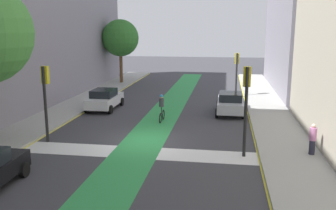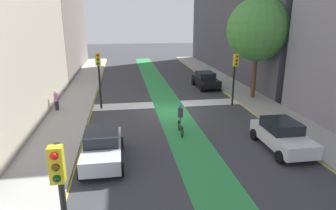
{
  "view_description": "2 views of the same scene",
  "coord_description": "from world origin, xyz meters",
  "px_view_note": "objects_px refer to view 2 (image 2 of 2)",
  "views": [
    {
      "loc": [
        4.26,
        -19.16,
        6.16
      ],
      "look_at": [
        0.69,
        3.49,
        1.32
      ],
      "focal_mm": 39.35,
      "sensor_mm": 36.0,
      "label": 1
    },
    {
      "loc": [
        3.56,
        20.93,
        6.91
      ],
      "look_at": [
        0.65,
        2.75,
        1.38
      ],
      "focal_mm": 31.45,
      "sensor_mm": 36.0,
      "label": 2
    }
  ],
  "objects_px": {
    "street_tree_near": "(258,30)",
    "traffic_signal_far_right": "(60,188)",
    "pedestrian_sidewalk_right_a": "(56,100)",
    "traffic_signal_near_left": "(235,70)",
    "car_black_left_near": "(206,80)",
    "car_white_left_far": "(282,135)",
    "cyclist_in_lane": "(180,118)",
    "car_silver_right_far": "(102,147)",
    "traffic_signal_near_right": "(99,70)"
  },
  "relations": [
    {
      "from": "car_silver_right_far",
      "to": "street_tree_near",
      "type": "distance_m",
      "value": 16.63
    },
    {
      "from": "cyclist_in_lane",
      "to": "street_tree_near",
      "type": "distance_m",
      "value": 11.5
    },
    {
      "from": "traffic_signal_near_right",
      "to": "car_black_left_near",
      "type": "height_order",
      "value": "traffic_signal_near_right"
    },
    {
      "from": "traffic_signal_near_left",
      "to": "cyclist_in_lane",
      "type": "height_order",
      "value": "traffic_signal_near_left"
    },
    {
      "from": "traffic_signal_far_right",
      "to": "pedestrian_sidewalk_right_a",
      "type": "height_order",
      "value": "traffic_signal_far_right"
    },
    {
      "from": "traffic_signal_near_right",
      "to": "car_silver_right_far",
      "type": "relative_size",
      "value": 1.04
    },
    {
      "from": "traffic_signal_near_right",
      "to": "pedestrian_sidewalk_right_a",
      "type": "relative_size",
      "value": 2.86
    },
    {
      "from": "car_white_left_far",
      "to": "cyclist_in_lane",
      "type": "distance_m",
      "value": 5.84
    },
    {
      "from": "car_silver_right_far",
      "to": "street_tree_near",
      "type": "height_order",
      "value": "street_tree_near"
    },
    {
      "from": "traffic_signal_far_right",
      "to": "car_silver_right_far",
      "type": "distance_m",
      "value": 7.03
    },
    {
      "from": "car_silver_right_far",
      "to": "car_white_left_far",
      "type": "height_order",
      "value": "same"
    },
    {
      "from": "car_black_left_near",
      "to": "cyclist_in_lane",
      "type": "xyz_separation_m",
      "value": [
        4.95,
        11.6,
        0.17
      ]
    },
    {
      "from": "traffic_signal_near_left",
      "to": "car_black_left_near",
      "type": "distance_m",
      "value": 6.72
    },
    {
      "from": "pedestrian_sidewalk_right_a",
      "to": "street_tree_near",
      "type": "distance_m",
      "value": 16.98
    },
    {
      "from": "traffic_signal_near_left",
      "to": "car_white_left_far",
      "type": "xyz_separation_m",
      "value": [
        0.44,
        8.31,
        -2.11
      ]
    },
    {
      "from": "car_white_left_far",
      "to": "pedestrian_sidewalk_right_a",
      "type": "height_order",
      "value": "pedestrian_sidewalk_right_a"
    },
    {
      "from": "cyclist_in_lane",
      "to": "pedestrian_sidewalk_right_a",
      "type": "xyz_separation_m",
      "value": [
        8.36,
        -5.66,
        -0.05
      ]
    },
    {
      "from": "car_white_left_far",
      "to": "cyclist_in_lane",
      "type": "bearing_deg",
      "value": -31.68
    },
    {
      "from": "traffic_signal_near_right",
      "to": "cyclist_in_lane",
      "type": "xyz_separation_m",
      "value": [
        -5.13,
        5.92,
        -2.09
      ]
    },
    {
      "from": "car_silver_right_far",
      "to": "traffic_signal_far_right",
      "type": "bearing_deg",
      "value": 85.25
    },
    {
      "from": "car_black_left_near",
      "to": "pedestrian_sidewalk_right_a",
      "type": "bearing_deg",
      "value": 24.08
    },
    {
      "from": "cyclist_in_lane",
      "to": "street_tree_near",
      "type": "height_order",
      "value": "street_tree_near"
    },
    {
      "from": "traffic_signal_near_right",
      "to": "traffic_signal_far_right",
      "type": "xyz_separation_m",
      "value": [
        -0.05,
        15.71,
        -0.28
      ]
    },
    {
      "from": "traffic_signal_near_right",
      "to": "traffic_signal_near_left",
      "type": "bearing_deg",
      "value": 176.32
    },
    {
      "from": "traffic_signal_near_right",
      "to": "street_tree_near",
      "type": "distance_m",
      "value": 13.3
    },
    {
      "from": "car_black_left_near",
      "to": "street_tree_near",
      "type": "distance_m",
      "value": 7.55
    },
    {
      "from": "street_tree_near",
      "to": "traffic_signal_far_right",
      "type": "bearing_deg",
      "value": 52.16
    },
    {
      "from": "traffic_signal_near_right",
      "to": "traffic_signal_far_right",
      "type": "distance_m",
      "value": 15.71
    },
    {
      "from": "traffic_signal_near_right",
      "to": "traffic_signal_near_left",
      "type": "xyz_separation_m",
      "value": [
        -10.54,
        0.68,
        -0.14
      ]
    },
    {
      "from": "car_white_left_far",
      "to": "street_tree_near",
      "type": "xyz_separation_m",
      "value": [
        -2.86,
        -9.9,
        5.1
      ]
    },
    {
      "from": "traffic_signal_near_left",
      "to": "cyclist_in_lane",
      "type": "distance_m",
      "value": 7.78
    },
    {
      "from": "traffic_signal_near_right",
      "to": "traffic_signal_near_left",
      "type": "relative_size",
      "value": 1.05
    },
    {
      "from": "car_white_left_far",
      "to": "street_tree_near",
      "type": "height_order",
      "value": "street_tree_near"
    },
    {
      "from": "street_tree_near",
      "to": "traffic_signal_near_left",
      "type": "bearing_deg",
      "value": 33.29
    },
    {
      "from": "traffic_signal_near_left",
      "to": "car_white_left_far",
      "type": "relative_size",
      "value": 0.99
    },
    {
      "from": "traffic_signal_near_right",
      "to": "pedestrian_sidewalk_right_a",
      "type": "bearing_deg",
      "value": 4.64
    },
    {
      "from": "street_tree_near",
      "to": "car_silver_right_far",
      "type": "bearing_deg",
      "value": 38.69
    },
    {
      "from": "car_black_left_near",
      "to": "cyclist_in_lane",
      "type": "bearing_deg",
      "value": 66.91
    },
    {
      "from": "traffic_signal_near_left",
      "to": "car_white_left_far",
      "type": "bearing_deg",
      "value": 86.95
    },
    {
      "from": "car_black_left_near",
      "to": "pedestrian_sidewalk_right_a",
      "type": "height_order",
      "value": "pedestrian_sidewalk_right_a"
    },
    {
      "from": "car_silver_right_far",
      "to": "street_tree_near",
      "type": "xyz_separation_m",
      "value": [
        -12.35,
        -9.89,
        5.1
      ]
    },
    {
      "from": "car_silver_right_far",
      "to": "car_white_left_far",
      "type": "bearing_deg",
      "value": 179.97
    },
    {
      "from": "traffic_signal_near_right",
      "to": "car_black_left_near",
      "type": "relative_size",
      "value": 1.02
    },
    {
      "from": "car_white_left_far",
      "to": "car_silver_right_far",
      "type": "bearing_deg",
      "value": -0.03
    },
    {
      "from": "car_black_left_near",
      "to": "street_tree_near",
      "type": "xyz_separation_m",
      "value": [
        -2.89,
        4.77,
        5.1
      ]
    },
    {
      "from": "traffic_signal_far_right",
      "to": "pedestrian_sidewalk_right_a",
      "type": "relative_size",
      "value": 2.59
    },
    {
      "from": "traffic_signal_near_left",
      "to": "car_black_left_near",
      "type": "xyz_separation_m",
      "value": [
        0.47,
        -6.36,
        -2.11
      ]
    },
    {
      "from": "traffic_signal_near_right",
      "to": "car_white_left_far",
      "type": "bearing_deg",
      "value": 138.32
    },
    {
      "from": "street_tree_near",
      "to": "traffic_signal_near_right",
      "type": "bearing_deg",
      "value": 4.02
    },
    {
      "from": "cyclist_in_lane",
      "to": "traffic_signal_near_left",
      "type": "bearing_deg",
      "value": -135.92
    }
  ]
}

